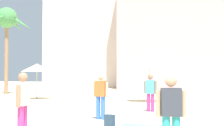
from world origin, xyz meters
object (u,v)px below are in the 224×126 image
at_px(cafe_umbrella_2, 149,65).
at_px(person_near_right, 101,94).
at_px(person_mid_right, 171,112).
at_px(person_far_left, 23,103).
at_px(palm_tree_left, 7,22).
at_px(cafe_umbrella_1, 37,68).
at_px(backpack, 110,122).
at_px(person_far_right, 150,91).

height_order(cafe_umbrella_2, person_near_right, cafe_umbrella_2).
distance_m(person_mid_right, person_far_left, 3.79).
distance_m(palm_tree_left, person_mid_right, 23.28).
xyz_separation_m(cafe_umbrella_1, person_far_left, (6.04, -12.00, -1.19)).
height_order(cafe_umbrella_1, person_mid_right, cafe_umbrella_1).
relative_size(cafe_umbrella_1, backpack, 5.71).
relative_size(cafe_umbrella_1, person_far_right, 1.43).
bearing_deg(cafe_umbrella_2, person_mid_right, -80.34).
relative_size(backpack, person_far_left, 0.25).
distance_m(person_mid_right, person_far_right, 7.78).
bearing_deg(person_mid_right, cafe_umbrella_2, -2.60).
distance_m(person_near_right, person_far_right, 3.25).
xyz_separation_m(palm_tree_left, person_far_left, (11.24, -16.32, -5.25)).
distance_m(cafe_umbrella_1, person_near_right, 10.59).
bearing_deg(cafe_umbrella_1, person_near_right, -49.19).
distance_m(person_far_left, person_far_right, 7.31).
distance_m(cafe_umbrella_2, backpack, 9.66).
distance_m(cafe_umbrella_1, cafe_umbrella_2, 7.65).
relative_size(palm_tree_left, person_far_left, 4.34).
bearing_deg(cafe_umbrella_2, backpack, -89.71).
xyz_separation_m(person_mid_right, person_far_left, (-3.72, 0.71, 0.04)).
height_order(backpack, person_near_right, person_near_right).
height_order(backpack, person_mid_right, person_mid_right).
bearing_deg(cafe_umbrella_1, backpack, -51.59).
bearing_deg(palm_tree_left, person_far_right, -34.71).
relative_size(palm_tree_left, person_mid_right, 4.50).
xyz_separation_m(cafe_umbrella_2, person_far_right, (0.69, -4.79, -1.33)).
height_order(palm_tree_left, person_far_right, palm_tree_left).
bearing_deg(palm_tree_left, person_far_left, -55.45).
bearing_deg(cafe_umbrella_2, person_near_right, -95.70).
bearing_deg(cafe_umbrella_1, person_far_right, -31.23).
distance_m(backpack, person_far_left, 2.92).
height_order(cafe_umbrella_1, person_far_right, cafe_umbrella_1).
distance_m(backpack, person_mid_right, 3.71).
relative_size(person_far_left, person_far_right, 1.02).
distance_m(person_mid_right, person_near_right, 5.55).
distance_m(palm_tree_left, cafe_umbrella_1, 7.89).
distance_m(palm_tree_left, person_near_right, 18.01).
relative_size(cafe_umbrella_1, person_near_right, 1.42).
relative_size(backpack, person_near_right, 0.25).
relative_size(palm_tree_left, backpack, 17.67).
bearing_deg(backpack, person_far_right, 11.13).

